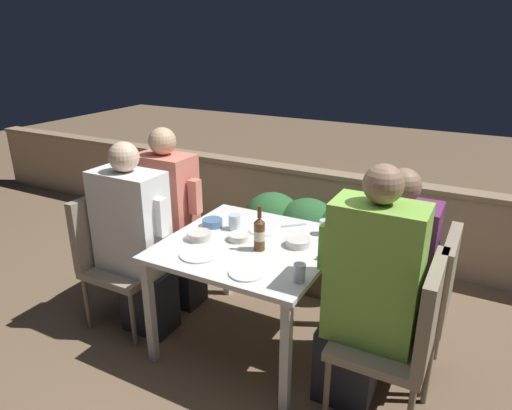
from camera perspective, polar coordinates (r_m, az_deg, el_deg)
The scene contains 24 objects.
ground_plane at distance 3.16m, azimuth -0.66°, elevation -16.64°, with size 16.00×16.00×0.00m, color #7A6047.
parapet_wall at distance 4.25m, azimuth 9.55°, elevation -0.81°, with size 9.00×0.18×0.75m.
dining_table at distance 2.82m, azimuth -0.71°, elevation -6.26°, with size 1.00×0.98×0.72m.
planter_hedge at distance 3.63m, azimuth 6.37°, elevation -4.15°, with size 1.10×0.47×0.73m.
chair_left_near at distance 3.27m, azimuth -17.33°, elevation -5.24°, with size 0.48×0.47×0.92m.
person_white_polo at distance 3.09m, azimuth -14.78°, elevation -4.29°, with size 0.52×0.26×1.30m.
chair_left_far at distance 3.52m, azimuth -13.10°, elevation -2.95°, with size 0.48×0.47×0.92m.
person_coral_top at distance 3.34m, azimuth -10.56°, elevation -1.67°, with size 0.49×0.26×1.32m.
chair_right_near at distance 2.45m, azimuth 18.15°, elevation -14.61°, with size 0.48×0.47×0.92m.
person_green_blouse at distance 2.41m, azimuth 13.63°, elevation -10.77°, with size 0.51×0.26×1.37m.
chair_right_far at distance 2.76m, azimuth 20.20°, elevation -10.61°, with size 0.48×0.47×0.92m.
person_purple_stripe at distance 2.75m, azimuth 16.08°, elevation -8.18°, with size 0.50×0.26×1.26m.
beer_bottle at distance 2.65m, azimuth 0.43°, elevation -3.55°, with size 0.07×0.07×0.27m.
plate_0 at distance 2.44m, azimuth -1.13°, elevation -8.46°, with size 0.20×0.20×0.01m.
plate_1 at distance 2.94m, azimuth 0.99°, elevation -3.17°, with size 0.19×0.19×0.01m.
plate_2 at distance 2.65m, azimuth -7.05°, elevation -6.10°, with size 0.23×0.23×0.01m.
bowl_0 at distance 2.74m, azimuth 5.28°, elevation -4.59°, with size 0.15×0.15×0.05m.
bowl_1 at distance 2.81m, azimuth -2.14°, elevation -3.95°, with size 0.13×0.13×0.04m.
bowl_2 at distance 3.02m, azimuth -5.48°, elevation -2.16°, with size 0.13×0.13×0.05m.
bowl_3 at distance 2.84m, azimuth -7.15°, elevation -3.74°, with size 0.15×0.15×0.05m.
glass_cup_0 at distance 2.91m, azimuth 8.64°, elevation -2.76°, with size 0.07×0.07×0.10m.
glass_cup_1 at distance 2.95m, azimuth -2.68°, elevation -2.15°, with size 0.08×0.08×0.10m.
glass_cup_2 at distance 2.36m, azimuth 5.45°, elevation -8.43°, with size 0.06×0.06×0.10m.
fork_0 at distance 3.03m, azimuth 4.80°, elevation -2.55°, with size 0.14×0.13×0.01m.
Camera 1 is at (1.21, -2.20, 1.91)m, focal length 32.00 mm.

